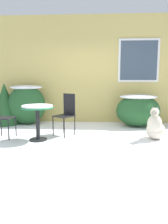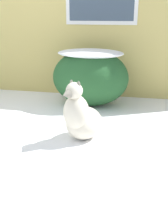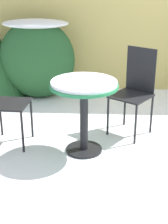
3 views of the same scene
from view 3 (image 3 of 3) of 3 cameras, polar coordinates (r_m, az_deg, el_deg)
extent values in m
ellipsoid|color=#235128|center=(5.08, -7.82, 8.64)|extent=(1.10, 0.67, 1.14)
ellipsoid|color=white|center=(4.98, -8.13, 14.36)|extent=(0.94, 0.57, 0.12)
cylinder|color=black|center=(3.64, 0.00, -6.22)|extent=(0.38, 0.38, 0.03)
cylinder|color=black|center=(3.49, 0.00, -1.15)|extent=(0.08, 0.08, 0.68)
cylinder|color=#237A47|center=(3.36, 0.00, 4.38)|extent=(0.68, 0.68, 0.03)
cylinder|color=white|center=(3.35, 0.00, 4.91)|extent=(0.65, 0.65, 0.03)
cube|color=black|center=(3.87, 7.80, 2.64)|extent=(0.55, 0.55, 0.02)
cube|color=black|center=(3.95, 9.43, 6.95)|extent=(0.31, 0.22, 0.51)
cylinder|color=black|center=(3.90, 3.99, -0.75)|extent=(0.02, 0.02, 0.45)
cylinder|color=black|center=(3.73, 8.56, -2.09)|extent=(0.02, 0.02, 0.45)
cylinder|color=black|center=(4.18, 6.79, 0.77)|extent=(0.02, 0.02, 0.45)
cylinder|color=black|center=(4.02, 11.15, -0.41)|extent=(0.02, 0.02, 0.45)
cube|color=black|center=(3.69, -12.33, 1.35)|extent=(0.42, 0.42, 0.02)
cylinder|color=black|center=(3.57, -10.19, -3.33)|extent=(0.02, 0.02, 0.45)
cylinder|color=black|center=(3.89, -8.69, -1.06)|extent=(0.02, 0.02, 0.45)
cylinder|color=black|center=(4.00, -13.68, -0.79)|extent=(0.02, 0.02, 0.45)
camera|label=1|loc=(1.80, 138.30, -31.10)|focal=35.00mm
camera|label=2|loc=(3.09, 83.23, -3.49)|focal=45.00mm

